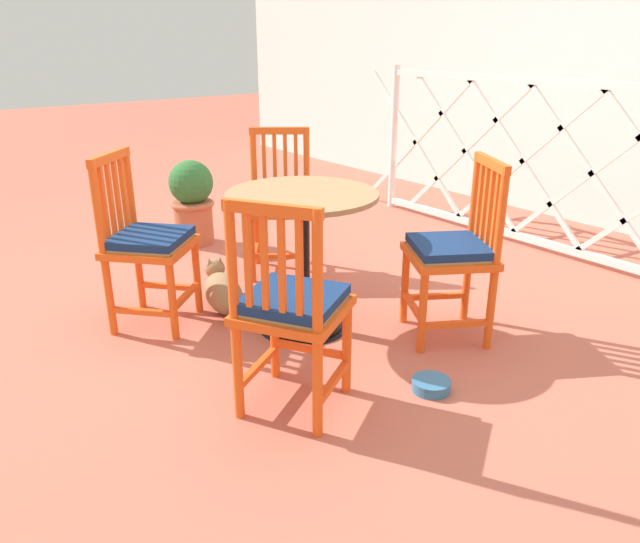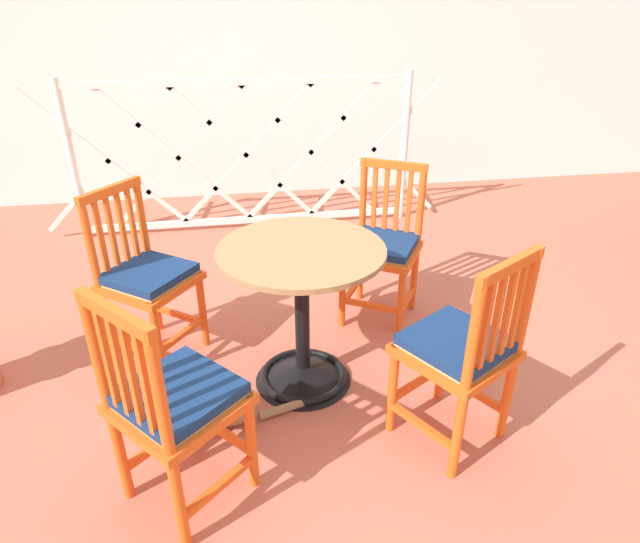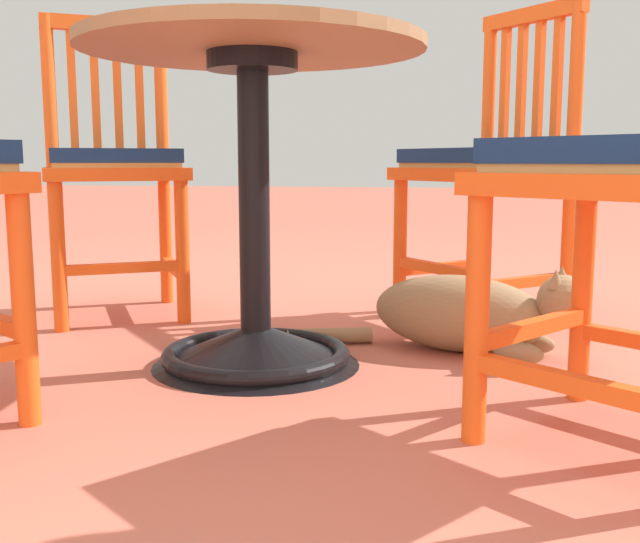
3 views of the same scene
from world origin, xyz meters
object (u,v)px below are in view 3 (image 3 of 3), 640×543
object	(u,v)px
orange_chair_at_corner	(490,169)
orange_chair_by_planter	(113,168)
tabby_cat	(473,315)
cafe_table	(255,243)

from	to	relation	value
orange_chair_at_corner	orange_chair_by_planter	bearing A→B (deg)	6.30
orange_chair_at_corner	tabby_cat	bearing A→B (deg)	83.86
orange_chair_by_planter	tabby_cat	bearing A→B (deg)	165.54
cafe_table	orange_chair_at_corner	distance (m)	0.83
orange_chair_by_planter	orange_chair_at_corner	world-z (taller)	same
orange_chair_at_corner	tabby_cat	world-z (taller)	orange_chair_at_corner
cafe_table	tabby_cat	world-z (taller)	cafe_table
cafe_table	orange_chair_at_corner	size ratio (longest dim) A/B	0.83
cafe_table	orange_chair_by_planter	xyz separation A→B (m)	(0.57, -0.48, 0.16)
orange_chair_at_corner	tabby_cat	size ratio (longest dim) A/B	1.23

